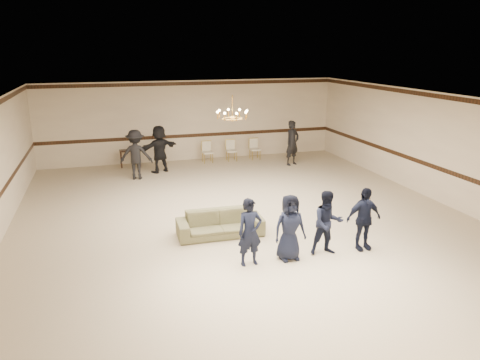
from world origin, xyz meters
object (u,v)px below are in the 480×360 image
Objects in this scene: console_table at (131,158)px; boy_c at (328,223)px; boy_b at (290,228)px; banquet_chair_right at (255,149)px; boy_d at (364,219)px; chandelier at (232,107)px; banquet_chair_left at (208,152)px; banquet_chair_mid at (232,151)px; settee at (220,224)px; adult_left at (136,155)px; adult_right at (292,143)px; boy_a at (250,232)px; adult_mid at (159,149)px.

boy_c is at bearing -68.93° from console_table.
banquet_chair_right is at bearing 74.28° from boy_b.
chandelier is at bearing 117.22° from boy_d.
banquet_chair_left is 1.00m from banquet_chair_mid.
chandelier is 0.45× the size of settee.
settee is at bearing -78.24° from console_table.
boy_d is (0.90, 0.00, 0.00)m from boy_c.
boy_c is 9.04m from banquet_chair_mid.
boy_d is 8.66m from adult_left.
boy_c is at bearing -1.80° from boy_b.
boy_d is 7.87m from adult_right.
boy_c is at bearing 127.76° from adult_left.
settee is (-0.21, 1.70, -0.43)m from boy_a.
boy_b reaches higher than settee.
boy_d is at bearing -93.37° from banquet_chair_right.
adult_right is 6.30m from console_table.
console_table is (-4.00, 0.20, -0.09)m from banquet_chair_mid.
console_table is at bearing -71.72° from adult_mid.
adult_left is at bearing 160.49° from adult_right.
adult_right is at bearing 64.84° from boy_b.
boy_b is 0.84× the size of adult_mid.
adult_mid is (-2.66, 8.12, 0.14)m from boy_c.
adult_left reaches higher than banquet_chair_right.
boy_a is 8.17m from adult_mid.
adult_right is 3.39m from banquet_chair_left.
chandelier is 5.07m from adult_mid.
adult_mid is 1.58m from console_table.
boy_a is (-0.68, -3.73, -2.14)m from chandelier.
adult_mid reaches higher than console_table.
boy_c is 0.84× the size of adult_mid.
banquet_chair_left is at bearing -175.15° from banquet_chair_mid.
chandelier reaches higher than settee.
banquet_chair_mid is 1.00× the size of banquet_chair_right.
boy_c is 1.00× the size of boy_d.
chandelier is 4.31m from boy_b.
adult_left reaches higher than console_table.
adult_mid is (-1.55, 4.39, -2.01)m from chandelier.
banquet_chair_left is 2.00m from banquet_chair_right.
banquet_chair_mid is at bearing 80.39° from boy_b.
boy_d is at bearing 89.87° from adult_mid.
banquet_chair_right is at bearing 67.00° from settee.
adult_mid reaches higher than banquet_chair_mid.
boy_a is at bearing -79.17° from console_table.
adult_mid is 2.07× the size of banquet_chair_right.
console_table is (-5.00, 0.20, -0.09)m from banquet_chair_right.
adult_mid is 5.12m from adult_right.
boy_a is at bearing 115.48° from adult_left.
adult_right is at bearing 78.60° from boy_c.
adult_right is (1.54, 7.72, 0.14)m from boy_d.
settee is at bearing 148.60° from boy_d.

